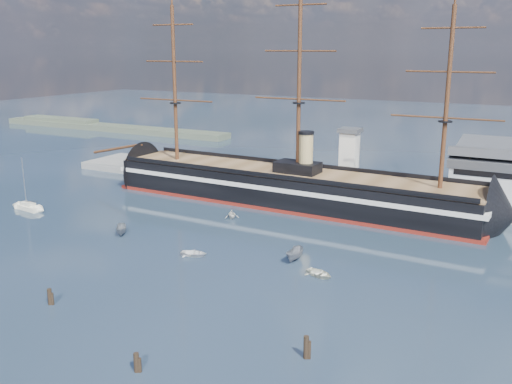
% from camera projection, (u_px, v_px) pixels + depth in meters
% --- Properties ---
extents(ground, '(600.00, 600.00, 0.00)m').
position_uv_depth(ground, '(278.00, 231.00, 114.25)').
color(ground, '#1A2A34').
rests_on(ground, ground).
extents(quay, '(180.00, 18.00, 2.00)m').
position_uv_depth(quay, '(379.00, 197.00, 140.47)').
color(quay, slate).
rests_on(quay, ground).
extents(quay_tower, '(5.00, 5.00, 15.00)m').
position_uv_depth(quay_tower, '(349.00, 158.00, 138.71)').
color(quay_tower, silver).
rests_on(quay_tower, ground).
extents(shoreline, '(120.00, 10.00, 4.00)m').
position_uv_depth(shoreline, '(94.00, 126.00, 258.72)').
color(shoreline, '#3F4C38').
rests_on(shoreline, ground).
extents(warship, '(113.11, 18.93, 53.94)m').
position_uv_depth(warship, '(283.00, 186.00, 134.31)').
color(warship, black).
rests_on(warship, ground).
extents(sailboat, '(7.75, 3.26, 12.02)m').
position_uv_depth(sailboat, '(28.00, 207.00, 129.39)').
color(sailboat, silver).
rests_on(sailboat, ground).
extents(motorboat_a, '(6.05, 5.33, 2.38)m').
position_uv_depth(motorboat_a, '(122.00, 235.00, 112.20)').
color(motorboat_a, slate).
rests_on(motorboat_a, ground).
extents(motorboat_b, '(1.89, 3.16, 1.38)m').
position_uv_depth(motorboat_b, '(194.00, 256.00, 100.87)').
color(motorboat_b, white).
rests_on(motorboat_b, ground).
extents(motorboat_c, '(6.63, 2.68, 2.61)m').
position_uv_depth(motorboat_c, '(295.00, 261.00, 98.55)').
color(motorboat_c, slate).
rests_on(motorboat_c, ground).
extents(motorboat_d, '(5.88, 5.40, 2.05)m').
position_uv_depth(motorboat_d, '(232.00, 218.00, 123.23)').
color(motorboat_d, silver).
rests_on(motorboat_d, ground).
extents(motorboat_e, '(2.18, 3.27, 1.42)m').
position_uv_depth(motorboat_e, '(319.00, 276.00, 91.81)').
color(motorboat_e, white).
rests_on(motorboat_e, ground).
extents(piling_near_left, '(0.64, 0.64, 3.13)m').
position_uv_depth(piling_near_left, '(51.00, 304.00, 81.72)').
color(piling_near_left, black).
rests_on(piling_near_left, ground).
extents(piling_near_mid, '(0.64, 0.64, 3.02)m').
position_uv_depth(piling_near_mid, '(137.00, 372.00, 64.78)').
color(piling_near_mid, black).
rests_on(piling_near_mid, ground).
extents(piling_near_right, '(0.64, 0.64, 3.58)m').
position_uv_depth(piling_near_right, '(306.00, 358.00, 67.57)').
color(piling_near_right, black).
rests_on(piling_near_right, ground).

